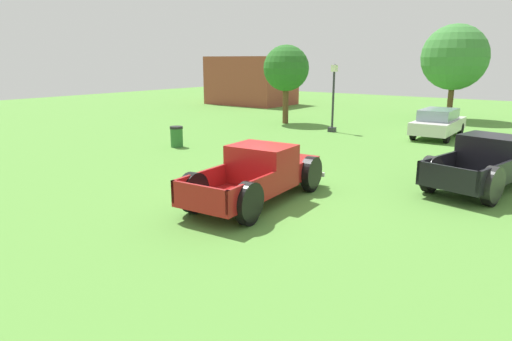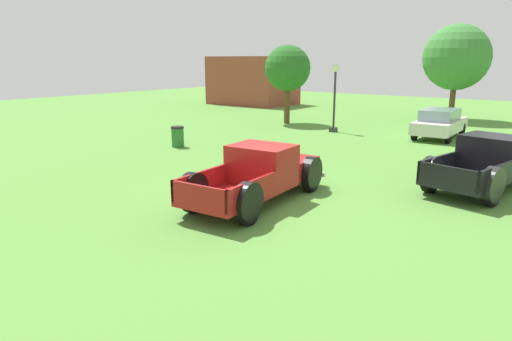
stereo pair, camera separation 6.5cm
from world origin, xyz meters
The scene contains 9 objects.
ground_plane centered at (0.00, 0.00, 0.00)m, with size 80.00×80.00×0.00m, color #548C38.
pickup_truck_foreground centered at (-0.14, 0.02, 0.75)m, with size 2.34×5.26×1.57m.
pickup_truck_behind_left centered at (4.84, 5.43, 0.77)m, with size 2.99×5.57×1.62m.
sedan_distant_a centered at (0.85, 13.96, 0.77)m, with size 1.91×4.43×1.47m.
lamp_post_near centered at (-4.38, 12.41, 1.94)m, with size 0.36×0.36×3.70m.
trash_can centered at (-7.97, 4.09, 0.48)m, with size 0.59×0.59×0.95m.
oak_tree_west centered at (-0.57, 21.71, 4.04)m, with size 4.20×4.20×6.15m.
oak_tree_center centered at (-8.37, 13.77, 3.37)m, with size 2.80×2.80×4.80m.
brick_pavilion centered at (-17.86, 22.65, 2.09)m, with size 7.01×4.91×4.18m.
Camera 1 is at (7.24, -10.20, 3.90)m, focal length 31.92 mm.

